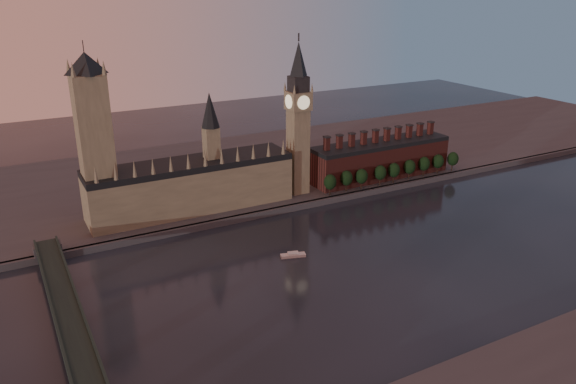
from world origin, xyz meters
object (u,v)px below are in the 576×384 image
at_px(victoria_tower, 94,136).
at_px(westminster_bridge, 75,339).
at_px(river_boat, 293,255).
at_px(big_ben, 298,117).

height_order(victoria_tower, westminster_bridge, victoria_tower).
bearing_deg(river_boat, victoria_tower, 151.32).
height_order(westminster_bridge, river_boat, westminster_bridge).
bearing_deg(big_ben, westminster_bridge, -145.67).
xyz_separation_m(victoria_tower, river_boat, (83.38, -83.22, -58.04)).
xyz_separation_m(westminster_bridge, river_boat, (118.38, 34.48, -6.39)).
bearing_deg(river_boat, big_ben, 75.47).
bearing_deg(river_boat, westminster_bridge, -147.49).
relative_size(victoria_tower, river_boat, 7.59).
distance_m(victoria_tower, westminster_bridge, 133.21).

